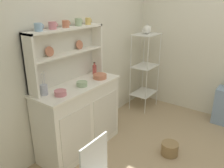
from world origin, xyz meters
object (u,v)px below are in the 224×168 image
Objects in this scene: bowl_mixing_large at (60,93)px; hutch_shelf_unit at (65,51)px; jam_bottle at (95,69)px; floor_basket at (170,149)px; utensil_jar at (44,89)px; hutch_cabinet at (79,117)px; bakers_rack at (145,65)px; porcelain_teapot at (147,30)px; cup_sky_0 at (38,27)px.

hutch_shelf_unit is at bearing 35.77° from bowl_mixing_large.
bowl_mixing_large is 0.76m from jam_bottle.
floor_basket is 0.84× the size of utensil_jar.
hutch_shelf_unit is 4.21× the size of utensil_jar.
bakers_rack is (1.53, -0.08, 0.33)m from hutch_cabinet.
porcelain_teapot is (1.53, -0.08, 0.91)m from hutch_cabinet.
bakers_rack is at bearing -6.05° from cup_sky_0.
hutch_shelf_unit is 0.82× the size of bakers_rack.
cup_sky_0 reaches higher than porcelain_teapot.
utensil_jar is at bearing 175.39° from bakers_rack.
bakers_rack is 2.06m from cup_sky_0.
porcelain_teapot reaches higher than floor_basket.
floor_basket is (-0.99, -0.91, -0.70)m from bakers_rack.
jam_bottle is at bearing 171.57° from porcelain_teapot.
cup_sky_0 is (-0.37, 0.12, 1.11)m from hutch_cabinet.
jam_bottle is at bearing 0.55° from utensil_jar.
hutch_shelf_unit is at bearing 169.48° from jam_bottle.
jam_bottle is at bearing 12.09° from bowl_mixing_large.
cup_sky_0 is at bearing 177.37° from jam_bottle.
hutch_cabinet is at bearing 12.57° from bowl_mixing_large.
floor_basket is at bearing -83.35° from jam_bottle.
floor_basket is 1.51m from bowl_mixing_large.
hutch_cabinet is 0.56m from bowl_mixing_large.
floor_basket is at bearing -46.53° from bowl_mixing_large.
cup_sky_0 is at bearing 173.95° from bakers_rack.
bakers_rack is 5.75× the size of porcelain_teapot.
floor_basket is 1.26× the size of jam_bottle.
bowl_mixing_large is at bearing -79.29° from cup_sky_0.
hutch_shelf_unit is 0.48m from cup_sky_0.
hutch_shelf_unit is 5.03× the size of floor_basket.
jam_bottle is (0.75, 0.16, 0.04)m from bowl_mixing_large.
jam_bottle is 1.20m from porcelain_teapot.
floor_basket is (0.54, -0.99, -0.37)m from hutch_cabinet.
bakers_rack is 10.19× the size of bowl_mixing_large.
hutch_shelf_unit is 0.54m from bowl_mixing_large.
floor_basket is 1.67m from utensil_jar.
bowl_mixing_large is 0.56× the size of porcelain_teapot.
porcelain_teapot is at bearing -0.16° from bowl_mixing_large.
utensil_jar is (-0.42, -0.09, -0.32)m from hutch_shelf_unit.
cup_sky_0 reaches higher than jam_bottle.
utensil_jar is at bearing 131.83° from floor_basket.
hutch_cabinet is 0.87× the size of bakers_rack.
porcelain_teapot is at bearing 42.79° from floor_basket.
porcelain_teapot is at bearing -6.05° from cup_sky_0.
cup_sky_0 is at bearing -173.55° from hutch_shelf_unit.
bowl_mixing_large is at bearing -60.12° from utensil_jar.
cup_sky_0 reaches higher than hutch_shelf_unit.
bakers_rack is 7.74× the size of jam_bottle.
hutch_cabinet is at bearing -10.67° from utensil_jar.
floor_basket is 2.25× the size of cup_sky_0.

